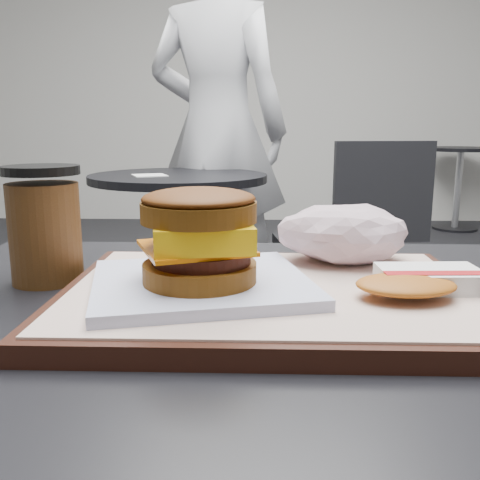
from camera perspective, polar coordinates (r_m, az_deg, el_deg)
name	(u,v)px	position (r m, az deg, el deg)	size (l,w,h in m)	color
serving_tray	(270,296)	(0.50, 3.18, -5.96)	(0.38, 0.28, 0.02)	black
breakfast_sandwich	(200,248)	(0.47, -4.26, -0.86)	(0.22, 0.21, 0.09)	white
hash_brown	(419,281)	(0.50, 18.60, -4.20)	(0.12, 0.09, 0.02)	white
crumpled_wrapper	(343,233)	(0.59, 10.93, 0.74)	(0.14, 0.11, 0.06)	silver
coffee_cup	(45,227)	(0.60, -20.10, 1.27)	(0.08, 0.08, 0.12)	#462710
neighbor_table	(179,224)	(2.16, -6.48, 1.70)	(0.70, 0.70, 0.75)	black
napkin	(150,175)	(2.07, -9.62, 6.81)	(0.12, 0.12, 0.00)	white
neighbor_chair	(350,235)	(2.18, 11.66, 0.56)	(0.63, 0.48, 0.88)	#ADADB2
patron	(217,131)	(2.53, -2.49, 11.54)	(0.67, 0.44, 1.83)	silver
bg_table_far	(459,168)	(5.29, 22.36, 7.09)	(0.66, 0.66, 0.75)	black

